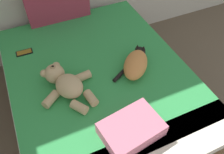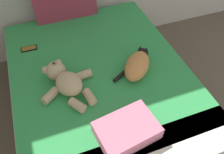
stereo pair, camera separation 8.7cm
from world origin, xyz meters
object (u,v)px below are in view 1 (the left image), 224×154
Objects in this scene: bed at (100,91)px; cell_phone at (24,52)px; throw_pillow at (131,129)px; cat at (136,63)px; teddy_bear at (65,83)px.

bed is 13.02× the size of cell_phone.
cat is at bearing 58.92° from throw_pillow.
bed is 0.72m from throw_pillow.
cell_phone is (-0.84, 0.61, -0.07)m from cat.
throw_pillow is at bearing -121.08° from cat.
throw_pillow reaches higher than bed.
cell_phone is 0.37× the size of throw_pillow.
bed is at bearing 13.89° from teddy_bear.
cat reaches higher than throw_pillow.
throw_pillow is at bearing -91.68° from bed.
cat reaches higher than bed.
bed is 3.63× the size of teddy_bear.
cell_phone is (-0.23, 0.58, -0.07)m from teddy_bear.
cell_phone is at bearing 137.06° from bed.
teddy_bear is 0.63m from throw_pillow.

